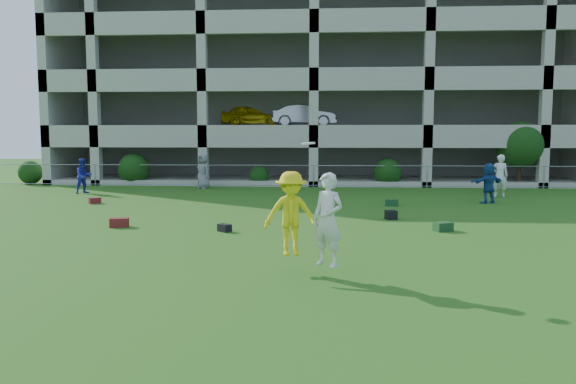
# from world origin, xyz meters

# --- Properties ---
(ground) EXTENTS (100.00, 100.00, 0.00)m
(ground) POSITION_xyz_m (0.00, 0.00, 0.00)
(ground) COLOR #235114
(ground) RESTS_ON ground
(bystander_a) EXTENTS (1.02, 1.02, 1.67)m
(bystander_a) POSITION_xyz_m (-10.90, 15.07, 0.84)
(bystander_a) COLOR #21269A
(bystander_a) RESTS_ON ground
(bystander_c) EXTENTS (1.04, 1.01, 1.80)m
(bystander_c) POSITION_xyz_m (-5.68, 17.71, 0.90)
(bystander_c) COLOR slate
(bystander_c) RESTS_ON ground
(bystander_d) EXTENTS (1.60, 1.10, 1.66)m
(bystander_d) POSITION_xyz_m (7.33, 12.47, 0.83)
(bystander_d) COLOR navy
(bystander_d) RESTS_ON ground
(bystander_e) EXTENTS (0.78, 0.59, 1.93)m
(bystander_e) POSITION_xyz_m (8.47, 14.75, 0.96)
(bystander_e) COLOR white
(bystander_e) RESTS_ON ground
(bag_red_a) EXTENTS (0.60, 0.41, 0.28)m
(bag_red_a) POSITION_xyz_m (-5.64, 5.65, 0.14)
(bag_red_a) COLOR #581E0F
(bag_red_a) RESTS_ON ground
(bag_black_b) EXTENTS (0.46, 0.46, 0.22)m
(bag_black_b) POSITION_xyz_m (-2.28, 5.10, 0.11)
(bag_black_b) COLOR black
(bag_black_b) RESTS_ON ground
(bag_green_c) EXTENTS (0.60, 0.52, 0.26)m
(bag_green_c) POSITION_xyz_m (4.12, 5.61, 0.13)
(bag_green_c) COLOR #14381E
(bag_green_c) RESTS_ON ground
(crate_d) EXTENTS (0.41, 0.41, 0.30)m
(crate_d) POSITION_xyz_m (2.85, 7.80, 0.15)
(crate_d) COLOR black
(crate_d) RESTS_ON ground
(bag_red_f) EXTENTS (0.53, 0.50, 0.24)m
(bag_red_f) POSITION_xyz_m (-8.78, 11.27, 0.12)
(bag_red_f) COLOR #561E0E
(bag_red_f) RESTS_ON ground
(bag_green_g) EXTENTS (0.54, 0.37, 0.25)m
(bag_green_g) POSITION_xyz_m (3.28, 11.29, 0.12)
(bag_green_g) COLOR #153A1E
(bag_green_g) RESTS_ON ground
(frisbee_contest) EXTENTS (1.75, 1.17, 2.44)m
(frisbee_contest) POSITION_xyz_m (0.20, 0.23, 1.22)
(frisbee_contest) COLOR yellow
(frisbee_contest) RESTS_ON ground
(parking_garage) EXTENTS (30.00, 14.00, 12.00)m
(parking_garage) POSITION_xyz_m (-0.01, 27.70, 6.01)
(parking_garage) COLOR #9E998C
(parking_garage) RESTS_ON ground
(fence) EXTENTS (36.06, 0.06, 1.20)m
(fence) POSITION_xyz_m (0.00, 19.00, 0.61)
(fence) COLOR gray
(fence) RESTS_ON ground
(shrub_row) EXTENTS (34.38, 2.52, 3.50)m
(shrub_row) POSITION_xyz_m (4.59, 19.70, 1.51)
(shrub_row) COLOR #163D11
(shrub_row) RESTS_ON ground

